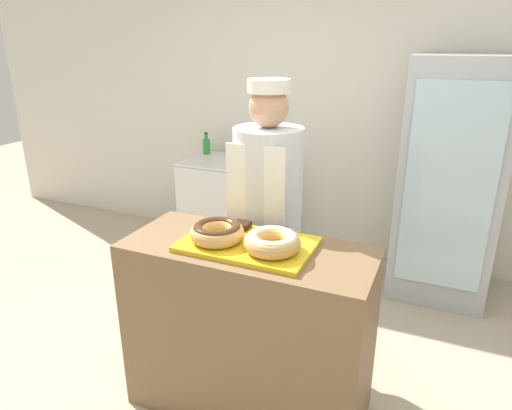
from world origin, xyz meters
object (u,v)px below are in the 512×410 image
object	(u,v)px
baker_person	(267,220)
bottle_green_b	(206,146)
donut_chocolate_glaze	(217,231)
beverage_fridge	(449,182)
brownie_back_left	(242,225)
brownie_back_right	(278,231)
serving_tray	(248,244)
bottle_green	(239,157)
donut_light_glaze	(272,241)
chest_freezer	(236,207)

from	to	relation	value
baker_person	bottle_green_b	bearing A→B (deg)	130.50
donut_chocolate_glaze	beverage_fridge	distance (m)	2.04
brownie_back_left	baker_person	world-z (taller)	baker_person
brownie_back_right	serving_tray	bearing A→B (deg)	-124.97
brownie_back_right	bottle_green	world-z (taller)	bottle_green
baker_person	donut_light_glaze	bearing A→B (deg)	-65.85
donut_chocolate_glaze	brownie_back_right	bearing A→B (deg)	37.46
beverage_fridge	bottle_green_b	world-z (taller)	beverage_fridge
brownie_back_right	bottle_green	bearing A→B (deg)	122.15
donut_chocolate_glaze	beverage_fridge	size ratio (longest dim) A/B	0.15
brownie_back_left	serving_tray	bearing A→B (deg)	-55.03
chest_freezer	serving_tray	bearing A→B (deg)	-62.20
baker_person	beverage_fridge	size ratio (longest dim) A/B	0.94
donut_light_glaze	beverage_fridge	world-z (taller)	beverage_fridge
brownie_back_right	bottle_green	size ratio (longest dim) A/B	0.36
beverage_fridge	bottle_green_b	bearing A→B (deg)	175.44
donut_light_glaze	beverage_fridge	bearing A→B (deg)	67.82
brownie_back_left	brownie_back_right	size ratio (longest dim) A/B	1.00
chest_freezer	baker_person	bearing A→B (deg)	-56.56
brownie_back_left	donut_chocolate_glaze	bearing A→B (deg)	-102.82
donut_chocolate_glaze	bottle_green	size ratio (longest dim) A/B	1.15
donut_chocolate_glaze	bottle_green	distance (m)	1.74
donut_chocolate_glaze	bottle_green_b	bearing A→B (deg)	120.63
serving_tray	donut_chocolate_glaze	bearing A→B (deg)	-163.31
brownie_back_right	beverage_fridge	bearing A→B (deg)	64.25
bottle_green	bottle_green_b	bearing A→B (deg)	146.68
donut_light_glaze	bottle_green	distance (m)	1.87
serving_tray	bottle_green	size ratio (longest dim) A/B	2.73
serving_tray	beverage_fridge	xyz separation A→B (m)	(0.86, 1.73, -0.06)
brownie_back_right	bottle_green_b	xyz separation A→B (m)	(-1.39, 1.75, -0.05)
donut_light_glaze	bottle_green_b	bearing A→B (deg)	126.47
beverage_fridge	bottle_green	world-z (taller)	beverage_fridge
brownie_back_left	brownie_back_right	bearing A→B (deg)	0.00
donut_light_glaze	bottle_green	size ratio (longest dim) A/B	1.15
donut_chocolate_glaze	chest_freezer	world-z (taller)	donut_chocolate_glaze
serving_tray	baker_person	xyz separation A→B (m)	(-0.10, 0.51, -0.08)
donut_light_glaze	bottle_green_b	size ratio (longest dim) A/B	1.30
bottle_green	serving_tray	bearing A→B (deg)	-63.10
serving_tray	donut_light_glaze	distance (m)	0.16
donut_light_glaze	baker_person	distance (m)	0.62
beverage_fridge	bottle_green_b	distance (m)	2.16
chest_freezer	bottle_green	distance (m)	0.56
brownie_back_left	beverage_fridge	world-z (taller)	beverage_fridge
serving_tray	donut_chocolate_glaze	distance (m)	0.16
brownie_back_left	brownie_back_right	distance (m)	0.20
serving_tray	donut_light_glaze	xyz separation A→B (m)	(0.14, -0.04, 0.06)
serving_tray	donut_light_glaze	size ratio (longest dim) A/B	2.38
brownie_back_left	bottle_green	distance (m)	1.59
bottle_green_b	chest_freezer	bearing A→B (deg)	-23.60
beverage_fridge	donut_light_glaze	bearing A→B (deg)	-112.18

